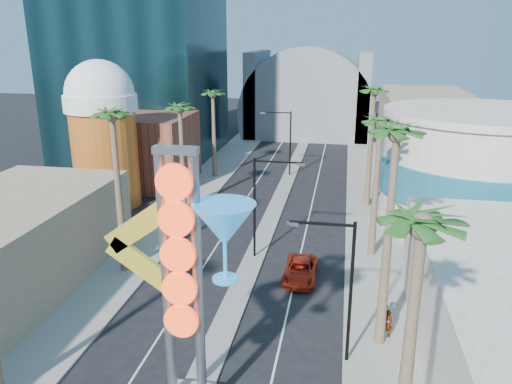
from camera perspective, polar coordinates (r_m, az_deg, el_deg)
name	(u,v)px	position (r m, az deg, el deg)	size (l,w,h in m)	color
sidewalk_west	(194,193)	(55.21, -7.06, -0.11)	(5.00, 100.00, 0.15)	gray
sidewalk_east	(371,203)	(52.93, 13.00, -1.22)	(5.00, 100.00, 0.15)	gray
median	(283,190)	(56.08, 3.16, 0.28)	(1.60, 84.00, 0.15)	gray
brick_filler_west	(147,150)	(59.10, -12.40, 4.73)	(10.00, 10.00, 8.00)	brown
filler_east	(424,134)	(64.94, 18.63, 6.26)	(10.00, 20.00, 10.00)	#967860
beer_mug	(103,129)	(51.67, -17.08, 6.91)	(7.00, 7.00, 14.50)	#B25F17
turquoise_building	(476,171)	(47.99, 23.83, 2.22)	(16.60, 16.60, 10.60)	#BBAF9E
canopy	(309,109)	(88.28, 6.03, 9.39)	(22.00, 16.00, 22.00)	slate
neon_sign	(200,270)	(21.19, -6.44, -8.90)	(6.53, 2.60, 12.55)	gray
streetlight_0	(262,199)	(37.57, 0.65, -0.79)	(3.79, 0.25, 8.00)	black
streetlight_1	(286,137)	(60.74, 3.44, 6.30)	(3.79, 0.25, 8.00)	black
streetlight_2	(342,280)	(26.03, 9.80, -9.86)	(3.45, 0.25, 8.00)	black
palm_1	(113,126)	(35.29, -16.06, 7.29)	(2.40, 2.40, 12.70)	brown
palm_2	(180,114)	(48.28, -8.66, 8.76)	(2.40, 2.40, 11.20)	brown
palm_3	(213,99)	(59.66, -4.94, 10.54)	(2.40, 2.40, 11.20)	brown
palm_4	(420,245)	(16.62, 18.25, -5.75)	(2.40, 2.40, 12.20)	brown
palm_5	(396,149)	(25.86, 15.67, 4.77)	(2.40, 2.40, 13.20)	brown
palm_6	(380,131)	(37.86, 14.00, 6.73)	(2.40, 2.40, 11.70)	brown
palm_7	(374,99)	(49.58, 13.32, 10.28)	(2.40, 2.40, 12.70)	brown
red_pickup	(300,270)	(36.09, 5.10, -8.89)	(2.24, 4.85, 1.35)	#B5220D
pedestrian_a	(387,323)	(30.22, 14.72, -14.33)	(0.64, 0.42, 1.76)	gray
pedestrian_b	(383,308)	(31.88, 14.35, -12.73)	(0.75, 0.58, 1.54)	gray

